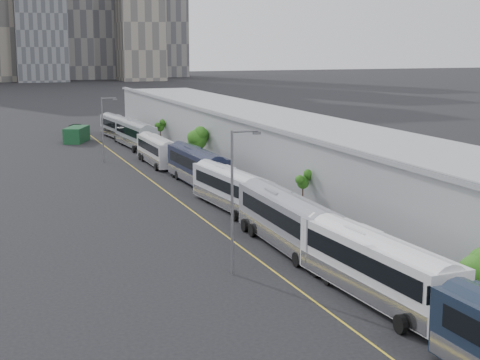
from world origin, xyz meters
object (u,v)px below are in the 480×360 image
shipping_container (77,135)px  suv (77,129)px  street_lamp_near (235,193)px  bus_5 (197,169)px  bus_7 (136,137)px  bus_2 (376,273)px  bus_6 (157,153)px  bus_4 (231,192)px  bus_8 (118,129)px  street_lamp_far (104,125)px  bus_3 (286,225)px

shipping_container → suv: size_ratio=1.01×
street_lamp_near → shipping_container: street_lamp_near is taller
bus_5 → shipping_container: size_ratio=2.15×
bus_7 → bus_5: bearing=-92.9°
bus_7 → shipping_container: bus_7 is taller
bus_2 → street_lamp_near: 10.53m
bus_5 → bus_6: 14.55m
bus_4 → bus_8: 55.07m
street_lamp_far → bus_7: bearing=60.9°
bus_3 → street_lamp_near: street_lamp_near is taller
bus_2 → bus_3: bearing=87.8°
bus_3 → bus_8: bearing=90.7°
bus_3 → bus_7: bus_3 is taller
bus_6 → bus_7: 16.02m
bus_3 → street_lamp_far: (-5.80, 44.94, 3.13)m
bus_3 → shipping_container: (-6.51, 66.22, -0.53)m
bus_5 → street_lamp_near: size_ratio=1.41×
bus_7 → street_lamp_far: 13.79m
street_lamp_far → bus_3: bearing=-82.6°
street_lamp_near → street_lamp_far: size_ratio=1.15×
bus_2 → bus_6: bearing=87.0°
suv → bus_2: bearing=-78.9°
street_lamp_near → suv: size_ratio=1.55×
bus_4 → bus_7: bus_7 is taller
bus_8 → bus_2: bearing=-95.4°
street_lamp_far → shipping_container: street_lamp_far is taller
street_lamp_far → shipping_container: size_ratio=1.33×
bus_3 → bus_5: 26.16m
bus_6 → street_lamp_near: bearing=-97.8°
bus_4 → bus_5: bus_5 is taller
street_lamp_far → suv: bearing=88.8°
bus_7 → street_lamp_far: bearing=-122.4°
bus_2 → bus_5: 38.79m
bus_6 → street_lamp_near: 46.15m
street_lamp_near → suv: (0.72, 81.13, -4.63)m
bus_3 → bus_5: bus_3 is taller
shipping_container → bus_8: bearing=42.5°
bus_7 → bus_8: (-0.31, 11.96, -0.11)m
bus_6 → shipping_container: 26.38m
bus_5 → bus_7: bus_7 is taller
bus_2 → bus_7: 69.31m
bus_6 → shipping_container: bearing=104.0°
suv → bus_6: bearing=-74.0°
shipping_container → bus_6: bearing=-52.3°
bus_2 → street_lamp_far: size_ratio=1.67×
street_lamp_near → bus_4: bearing=71.3°
bus_3 → bus_5: size_ratio=1.03×
shipping_container → street_lamp_near: bearing=-66.2°
bus_6 → bus_8: bearing=88.9°
street_lamp_far → shipping_container: (-0.71, 21.28, -3.66)m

